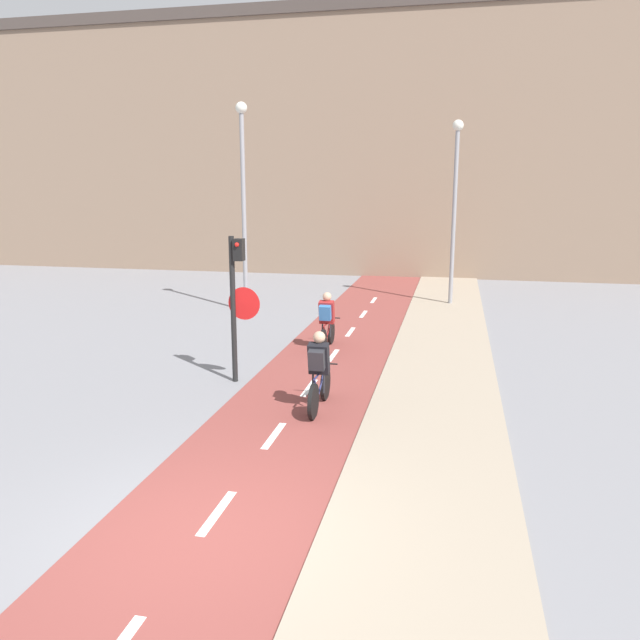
% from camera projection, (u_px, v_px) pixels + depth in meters
% --- Properties ---
extents(ground_plane, '(120.00, 120.00, 0.00)m').
position_uv_depth(ground_plane, '(201.00, 536.00, 7.27)').
color(ground_plane, gray).
extents(bike_lane, '(2.64, 60.00, 0.02)m').
position_uv_depth(bike_lane, '(202.00, 535.00, 7.28)').
color(bike_lane, brown).
rests_on(bike_lane, ground_plane).
extents(sidewalk_strip, '(2.40, 60.00, 0.05)m').
position_uv_depth(sidewalk_strip, '(419.00, 561.00, 6.74)').
color(sidewalk_strip, gray).
rests_on(sidewalk_strip, ground_plane).
extents(building_row_background, '(60.00, 5.20, 11.65)m').
position_uv_depth(building_row_background, '(400.00, 145.00, 29.00)').
color(building_row_background, '#89705B').
rests_on(building_row_background, ground_plane).
extents(traffic_light_pole, '(0.67, 0.25, 3.02)m').
position_uv_depth(traffic_light_pole, '(237.00, 293.00, 12.60)').
color(traffic_light_pole, black).
rests_on(traffic_light_pole, ground_plane).
extents(street_lamp_far, '(0.36, 0.36, 6.50)m').
position_uv_depth(street_lamp_far, '(243.00, 186.00, 19.49)').
color(street_lamp_far, gray).
rests_on(street_lamp_far, ground_plane).
extents(street_lamp_sidewalk, '(0.36, 0.36, 6.08)m').
position_uv_depth(street_lamp_sidewalk, '(455.00, 192.00, 20.60)').
color(street_lamp_sidewalk, gray).
rests_on(street_lamp_sidewalk, ground_plane).
extents(cyclist_near, '(0.46, 1.67, 1.47)m').
position_uv_depth(cyclist_near, '(319.00, 373.00, 11.19)').
color(cyclist_near, black).
rests_on(cyclist_near, ground_plane).
extents(cyclist_far, '(0.46, 1.63, 1.44)m').
position_uv_depth(cyclist_far, '(327.00, 322.00, 15.37)').
color(cyclist_far, black).
rests_on(cyclist_far, ground_plane).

